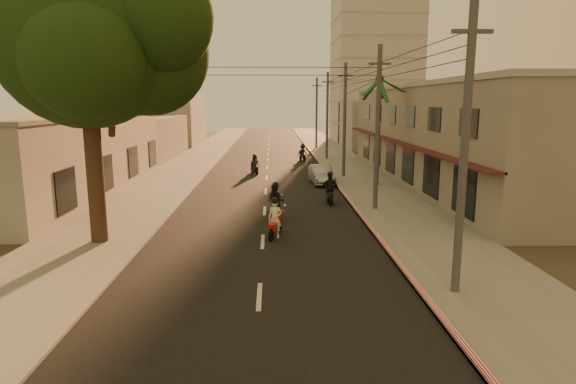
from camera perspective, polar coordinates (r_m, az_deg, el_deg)
name	(u,v)px	position (r m, az deg, el deg)	size (l,w,h in m)	color
ground	(262,256)	(19.18, -3.13, -7.63)	(160.00, 160.00, 0.00)	#383023
road	(267,178)	(38.68, -2.55, 1.72)	(10.00, 140.00, 0.02)	black
sidewalk_right	(359,176)	(39.31, 8.45, 1.83)	(5.00, 140.00, 0.12)	slate
sidewalk_left	(173,177)	(39.47, -13.51, 1.69)	(5.00, 140.00, 0.12)	slate
curb_stripe	(338,187)	(34.06, 5.98, 0.60)	(0.20, 60.00, 0.20)	red
shophouse_row	(450,133)	(38.73, 18.64, 6.61)	(8.80, 34.20, 7.30)	gray
left_building	(54,154)	(35.45, -25.98, 4.06)	(8.20, 24.20, 5.20)	#A09C91
distant_tower	(375,47)	(76.25, 10.28, 16.51)	(12.10, 12.10, 28.00)	#B7B5B2
broadleaf_tree	(96,39)	(21.67, -21.80, 16.45)	(9.60, 8.70, 12.10)	black
palm_tree	(380,85)	(35.06, 10.79, 12.33)	(5.00, 5.00, 8.20)	black
utility_poles	(345,95)	(38.65, 6.79, 11.36)	(1.20, 48.26, 9.00)	#38383A
filler_right	(375,125)	(64.72, 10.26, 7.83)	(8.00, 14.00, 6.00)	#A09C91
filler_left_near	(137,138)	(54.30, -17.45, 6.15)	(8.00, 14.00, 4.40)	#A09C91
filler_left_far	(171,119)	(71.72, -13.70, 8.36)	(8.00, 14.00, 7.00)	#A09C91
scooter_red	(275,220)	(21.54, -1.54, -3.29)	(0.95, 1.83, 1.85)	black
scooter_mid_a	(276,202)	(24.82, -1.48, -1.24)	(1.10, 2.01, 1.98)	black
scooter_mid_b	(330,190)	(28.68, 4.97, 0.30)	(1.10, 2.00, 1.97)	black
scooter_far_a	(255,165)	(40.58, -3.97, 3.23)	(1.12, 1.68, 1.72)	black
scooter_far_b	(303,153)	(49.18, 1.74, 4.63)	(1.43, 1.85, 1.85)	black
parked_car	(321,174)	(35.84, 3.98, 2.09)	(1.73, 4.28, 1.38)	#97999E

